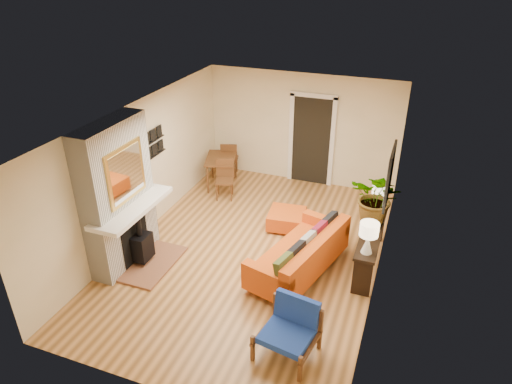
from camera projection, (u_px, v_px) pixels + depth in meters
room_shell at (321, 144)px, 9.90m from camera, size 6.50×6.50×6.50m
fireplace at (120, 199)px, 7.70m from camera, size 1.09×1.68×2.60m
sofa at (303, 255)px, 7.76m from camera, size 1.41×2.26×0.83m
ottoman at (286, 219)px, 9.13m from camera, size 0.77×0.77×0.35m
blue_chair at (291, 326)px, 6.21m from camera, size 0.86×0.85×0.79m
dining_table at (224, 163)px, 10.61m from camera, size 1.03×1.67×0.88m
console_table at (371, 238)px, 7.85m from camera, size 0.34×1.85×0.72m
lamp_near at (369, 234)px, 7.06m from camera, size 0.30×0.30×0.54m
lamp_far at (380, 193)px, 8.25m from camera, size 0.30×0.30×0.54m
houseplant at (377, 198)px, 7.82m from camera, size 1.02×0.94×0.95m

